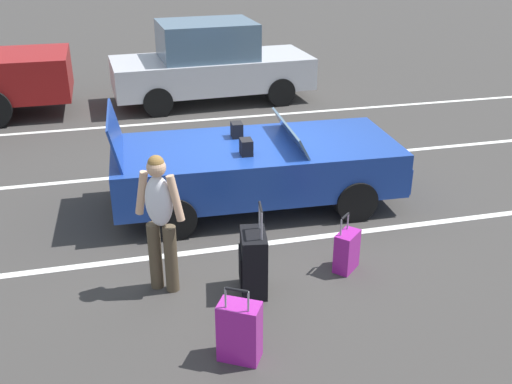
{
  "coord_description": "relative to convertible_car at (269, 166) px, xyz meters",
  "views": [
    {
      "loc": [
        -1.9,
        -7.77,
        3.9
      ],
      "look_at": [
        -0.28,
        -1.19,
        0.75
      ],
      "focal_mm": 41.41,
      "sensor_mm": 36.0,
      "label": 1
    }
  ],
  "objects": [
    {
      "name": "parked_sedan_far",
      "position": [
        0.11,
        5.58,
        0.3
      ],
      "size": [
        4.59,
        2.05,
        1.82
      ],
      "rotation": [
        0.0,
        0.0,
        0.05
      ],
      "color": "#B2B2B7",
      "rests_on": "ground_plane"
    },
    {
      "name": "suitcase_large_black",
      "position": [
        -0.77,
        -2.22,
        -0.22
      ],
      "size": [
        0.36,
        0.52,
        1.08
      ],
      "rotation": [
        0.0,
        0.0,
        2.99
      ],
      "color": "black",
      "rests_on": "ground_plane"
    },
    {
      "name": "lot_line_near",
      "position": [
        -0.2,
        -1.22,
        -0.59
      ],
      "size": [
        18.0,
        0.12,
        0.01
      ],
      "primitive_type": "cube",
      "color": "silver",
      "rests_on": "ground_plane"
    },
    {
      "name": "suitcase_medium_bright",
      "position": [
        -1.17,
        -3.31,
        -0.28
      ],
      "size": [
        0.47,
        0.41,
        0.85
      ],
      "rotation": [
        0.0,
        0.0,
        1.05
      ],
      "color": "#991E8C",
      "rests_on": "ground_plane"
    },
    {
      "name": "suitcase_small_carryon",
      "position": [
        0.43,
        -2.05,
        -0.34
      ],
      "size": [
        0.39,
        0.38,
        0.72
      ],
      "rotation": [
        0.0,
        0.0,
        5.46
      ],
      "color": "#991E8C",
      "rests_on": "ground_plane"
    },
    {
      "name": "convertible_car",
      "position": [
        0.0,
        0.0,
        0.0
      ],
      "size": [
        4.2,
        1.95,
        1.54
      ],
      "rotation": [
        0.0,
        0.0,
        -0.04
      ],
      "color": "navy",
      "rests_on": "ground_plane"
    },
    {
      "name": "lot_line_mid",
      "position": [
        -0.2,
        1.48,
        -0.59
      ],
      "size": [
        18.0,
        0.12,
        0.01
      ],
      "primitive_type": "cube",
      "color": "silver",
      "rests_on": "ground_plane"
    },
    {
      "name": "traveler_person",
      "position": [
        -1.75,
        -1.93,
        0.34
      ],
      "size": [
        0.55,
        0.41,
        1.65
      ],
      "rotation": [
        0.0,
        0.0,
        0.99
      ],
      "color": "#4C3F2D",
      "rests_on": "ground_plane"
    },
    {
      "name": "lot_line_far",
      "position": [
        -0.2,
        4.18,
        -0.59
      ],
      "size": [
        18.0,
        0.12,
        0.01
      ],
      "primitive_type": "cube",
      "color": "silver",
      "rests_on": "ground_plane"
    },
    {
      "name": "ground_plane",
      "position": [
        -0.2,
        0.01,
        -0.59
      ],
      "size": [
        80.0,
        80.0,
        0.0
      ],
      "primitive_type": "plane",
      "color": "#383533"
    }
  ]
}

